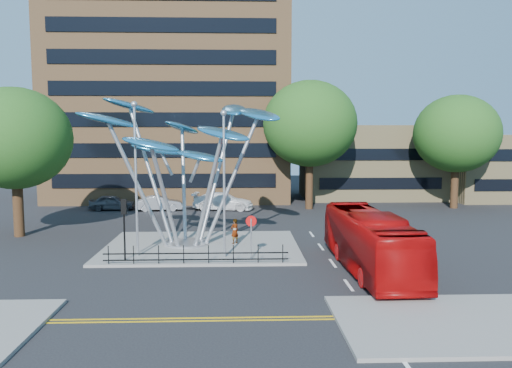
{
  "coord_description": "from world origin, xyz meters",
  "views": [
    {
      "loc": [
        1.32,
        -24.81,
        7.15
      ],
      "look_at": [
        2.32,
        4.0,
        4.22
      ],
      "focal_mm": 35.0,
      "sensor_mm": 36.0,
      "label": 1
    }
  ],
  "objects_px": {
    "tree_left": "(15,139)",
    "no_entry_sign_island": "(251,230)",
    "street_lamp_left": "(136,165)",
    "red_bus": "(370,241)",
    "leaf_sculpture": "(185,138)",
    "tree_right": "(310,124)",
    "pedestrian": "(235,231)",
    "street_lamp_right": "(224,170)",
    "parked_car_left": "(112,203)",
    "parked_car_right": "(223,201)",
    "tree_far": "(457,134)",
    "traffic_light_island": "(124,216)",
    "parked_car_mid": "(160,203)"
  },
  "relations": [
    {
      "from": "tree_left",
      "to": "red_bus",
      "type": "height_order",
      "value": "tree_left"
    },
    {
      "from": "tree_far",
      "to": "parked_car_right",
      "type": "bearing_deg",
      "value": -178.97
    },
    {
      "from": "leaf_sculpture",
      "to": "street_lamp_left",
      "type": "relative_size",
      "value": 1.45
    },
    {
      "from": "tree_far",
      "to": "parked_car_left",
      "type": "height_order",
      "value": "tree_far"
    },
    {
      "from": "tree_right",
      "to": "traffic_light_island",
      "type": "relative_size",
      "value": 3.54
    },
    {
      "from": "street_lamp_left",
      "to": "red_bus",
      "type": "bearing_deg",
      "value": -13.22
    },
    {
      "from": "street_lamp_left",
      "to": "red_bus",
      "type": "relative_size",
      "value": 0.8
    },
    {
      "from": "traffic_light_island",
      "to": "pedestrian",
      "type": "height_order",
      "value": "traffic_light_island"
    },
    {
      "from": "traffic_light_island",
      "to": "pedestrian",
      "type": "distance_m",
      "value": 7.46
    },
    {
      "from": "parked_car_right",
      "to": "tree_far",
      "type": "bearing_deg",
      "value": -82.23
    },
    {
      "from": "street_lamp_left",
      "to": "parked_car_right",
      "type": "distance_m",
      "value": 19.16
    },
    {
      "from": "street_lamp_right",
      "to": "no_entry_sign_island",
      "type": "relative_size",
      "value": 3.39
    },
    {
      "from": "street_lamp_left",
      "to": "tree_far",
      "type": "bearing_deg",
      "value": 34.92
    },
    {
      "from": "tree_far",
      "to": "street_lamp_right",
      "type": "distance_m",
      "value": 28.76
    },
    {
      "from": "no_entry_sign_island",
      "to": "street_lamp_right",
      "type": "bearing_deg",
      "value": 162.13
    },
    {
      "from": "street_lamp_left",
      "to": "red_bus",
      "type": "distance_m",
      "value": 13.54
    },
    {
      "from": "no_entry_sign_island",
      "to": "parked_car_right",
      "type": "distance_m",
      "value": 19.23
    },
    {
      "from": "street_lamp_right",
      "to": "parked_car_right",
      "type": "relative_size",
      "value": 1.47
    },
    {
      "from": "street_lamp_left",
      "to": "parked_car_left",
      "type": "bearing_deg",
      "value": 108.23
    },
    {
      "from": "street_lamp_left",
      "to": "leaf_sculpture",
      "type": "bearing_deg",
      "value": 52.6
    },
    {
      "from": "street_lamp_right",
      "to": "parked_car_left",
      "type": "bearing_deg",
      "value": 120.39
    },
    {
      "from": "tree_right",
      "to": "traffic_light_island",
      "type": "xyz_separation_m",
      "value": [
        -13.0,
        -19.5,
        -5.42
      ]
    },
    {
      "from": "street_lamp_right",
      "to": "street_lamp_left",
      "type": "bearing_deg",
      "value": 174.29
    },
    {
      "from": "tree_far",
      "to": "red_bus",
      "type": "distance_m",
      "value": 26.15
    },
    {
      "from": "street_lamp_right",
      "to": "parked_car_left",
      "type": "height_order",
      "value": "street_lamp_right"
    },
    {
      "from": "traffic_light_island",
      "to": "parked_car_mid",
      "type": "relative_size",
      "value": 0.81
    },
    {
      "from": "tree_right",
      "to": "tree_far",
      "type": "distance_m",
      "value": 14.03
    },
    {
      "from": "tree_right",
      "to": "street_lamp_left",
      "type": "distance_m",
      "value": 22.49
    },
    {
      "from": "tree_left",
      "to": "pedestrian",
      "type": "relative_size",
      "value": 6.46
    },
    {
      "from": "no_entry_sign_island",
      "to": "parked_car_right",
      "type": "relative_size",
      "value": 0.43
    },
    {
      "from": "street_lamp_left",
      "to": "tree_left",
      "type": "bearing_deg",
      "value": 145.62
    },
    {
      "from": "tree_left",
      "to": "pedestrian",
      "type": "xyz_separation_m",
      "value": [
        15.05,
        -3.47,
        -5.85
      ]
    },
    {
      "from": "tree_far",
      "to": "parked_car_left",
      "type": "relative_size",
      "value": 2.59
    },
    {
      "from": "no_entry_sign_island",
      "to": "parked_car_mid",
      "type": "bearing_deg",
      "value": 113.11
    },
    {
      "from": "traffic_light_island",
      "to": "parked_car_left",
      "type": "bearing_deg",
      "value": 105.98
    },
    {
      "from": "tree_right",
      "to": "tree_left",
      "type": "bearing_deg",
      "value": -151.39
    },
    {
      "from": "tree_right",
      "to": "leaf_sculpture",
      "type": "bearing_deg",
      "value": -123.31
    },
    {
      "from": "leaf_sculpture",
      "to": "parked_car_mid",
      "type": "xyz_separation_m",
      "value": [
        -3.96,
        14.65,
        -6.18
      ]
    },
    {
      "from": "leaf_sculpture",
      "to": "tree_right",
      "type": "bearing_deg",
      "value": 56.69
    },
    {
      "from": "tree_right",
      "to": "parked_car_left",
      "type": "height_order",
      "value": "tree_right"
    },
    {
      "from": "leaf_sculpture",
      "to": "parked_car_right",
      "type": "xyz_separation_m",
      "value": [
        1.9,
        14.92,
        -6.05
      ]
    },
    {
      "from": "pedestrian",
      "to": "red_bus",
      "type": "bearing_deg",
      "value": 99.25
    },
    {
      "from": "tree_right",
      "to": "tree_far",
      "type": "height_order",
      "value": "tree_right"
    },
    {
      "from": "tree_left",
      "to": "no_entry_sign_island",
      "type": "height_order",
      "value": "tree_left"
    },
    {
      "from": "parked_car_mid",
      "to": "tree_right",
      "type": "bearing_deg",
      "value": -93.95
    },
    {
      "from": "parked_car_left",
      "to": "parked_car_right",
      "type": "xyz_separation_m",
      "value": [
        10.36,
        -0.21,
        0.11
      ]
    },
    {
      "from": "parked_car_left",
      "to": "parked_car_right",
      "type": "bearing_deg",
      "value": -95.57
    },
    {
      "from": "tree_left",
      "to": "pedestrian",
      "type": "bearing_deg",
      "value": -13.0
    },
    {
      "from": "leaf_sculpture",
      "to": "street_lamp_left",
      "type": "distance_m",
      "value": 4.28
    },
    {
      "from": "parked_car_right",
      "to": "parked_car_mid",
      "type": "bearing_deg",
      "value": 99.39
    }
  ]
}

